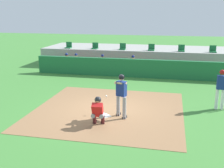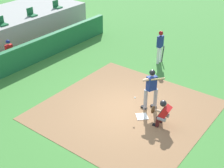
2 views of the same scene
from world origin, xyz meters
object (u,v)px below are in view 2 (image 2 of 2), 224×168
(on_deck_batter, at_px, (160,45))
(stadium_seat_4, at_px, (31,14))
(dugout_player_3, at_px, (11,52))
(home_plate, at_px, (142,116))
(catcher_crouched, at_px, (162,112))
(stadium_seat_5, at_px, (57,6))
(stadium_seat_3, at_px, (2,23))
(batter_at_plate, at_px, (151,87))

(on_deck_batter, distance_m, stadium_seat_4, 8.38)
(dugout_player_3, bearing_deg, home_plate, -90.03)
(catcher_crouched, bearing_deg, stadium_seat_5, 63.79)
(dugout_player_3, height_order, stadium_seat_3, stadium_seat_3)
(batter_at_plate, distance_m, stadium_seat_4, 10.44)
(stadium_seat_4, relative_size, stadium_seat_5, 1.00)
(catcher_crouched, height_order, stadium_seat_3, stadium_seat_3)
(home_plate, distance_m, dugout_player_3, 8.17)
(home_plate, distance_m, stadium_seat_4, 10.79)
(dugout_player_3, distance_m, stadium_seat_5, 5.85)
(stadium_seat_5, bearing_deg, stadium_seat_3, 180.00)
(home_plate, bearing_deg, catcher_crouched, -91.65)
(stadium_seat_3, relative_size, stadium_seat_4, 1.00)
(on_deck_batter, xyz_separation_m, stadium_seat_5, (0.66, 8.23, 0.51))
(catcher_crouched, relative_size, on_deck_batter, 0.91)
(stadium_seat_3, bearing_deg, dugout_player_3, -117.93)
(stadium_seat_5, bearing_deg, on_deck_batter, -94.57)
(batter_at_plate, relative_size, on_deck_batter, 1.01)
(home_plate, height_order, stadium_seat_4, stadium_seat_4)
(home_plate, relative_size, stadium_seat_5, 0.92)
(home_plate, bearing_deg, stadium_seat_4, 72.29)
(on_deck_batter, bearing_deg, home_plate, -157.73)
(batter_at_plate, height_order, stadium_seat_4, stadium_seat_4)
(on_deck_batter, xyz_separation_m, stadium_seat_3, (-3.68, 8.23, 0.51))
(batter_at_plate, xyz_separation_m, stadium_seat_5, (4.73, 10.11, 0.50))
(dugout_player_3, xyz_separation_m, stadium_seat_5, (5.41, 2.03, 0.86))
(home_plate, distance_m, on_deck_batter, 5.24)
(stadium_seat_3, distance_m, stadium_seat_5, 4.33)
(catcher_crouched, distance_m, stadium_seat_5, 12.36)
(on_deck_batter, xyz_separation_m, dugout_player_3, (-4.75, 6.20, -0.35))
(on_deck_batter, relative_size, stadium_seat_4, 3.72)
(on_deck_batter, relative_size, stadium_seat_5, 3.72)
(catcher_crouched, bearing_deg, stadium_seat_3, 84.27)
(stadium_seat_3, bearing_deg, catcher_crouched, -95.73)
(batter_at_plate, bearing_deg, catcher_crouched, -127.32)
(stadium_seat_4, distance_m, stadium_seat_5, 2.17)
(batter_at_plate, bearing_deg, home_plate, -174.62)
(home_plate, relative_size, catcher_crouched, 0.27)
(home_plate, height_order, catcher_crouched, catcher_crouched)
(stadium_seat_3, relative_size, stadium_seat_5, 1.00)
(stadium_seat_5, bearing_deg, home_plate, -118.02)
(home_plate, xyz_separation_m, stadium_seat_4, (3.25, 10.18, 1.51))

